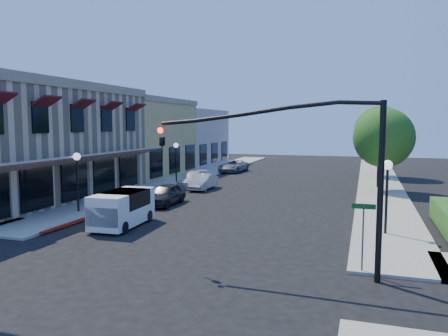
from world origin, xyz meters
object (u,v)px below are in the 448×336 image
(street_name_sign, at_px, (363,226))
(street_tree_a, at_px, (384,138))
(street_tree_b, at_px, (380,131))
(parked_car_d, at_px, (233,166))
(parked_car_c, at_px, (192,179))
(lamppost_left_far, at_px, (176,152))
(lamppost_right_far, at_px, (378,155))
(parked_car_a, at_px, (165,194))
(parked_car_b, at_px, (203,182))
(lamppost_left_near, at_px, (77,167))
(lamppost_right_near, at_px, (387,178))
(white_van, at_px, (122,207))
(signal_mast_arm, at_px, (314,158))

(street_name_sign, bearing_deg, street_tree_a, 86.24)
(street_tree_b, bearing_deg, parked_car_d, 180.00)
(street_tree_a, distance_m, parked_car_d, 18.37)
(street_tree_b, height_order, parked_car_c, street_tree_b)
(street_tree_a, height_order, lamppost_left_far, street_tree_a)
(lamppost_right_far, height_order, parked_car_a, lamppost_right_far)
(parked_car_c, bearing_deg, street_tree_a, -0.75)
(lamppost_left_far, bearing_deg, parked_car_b, -39.04)
(street_tree_a, distance_m, street_tree_b, 10.01)
(lamppost_left_near, relative_size, lamppost_right_near, 1.00)
(parked_car_a, bearing_deg, parked_car_d, 93.28)
(street_tree_a, height_order, parked_car_d, street_tree_a)
(white_van, bearing_deg, street_name_sign, -17.13)
(lamppost_left_near, xyz_separation_m, parked_car_d, (2.30, 24.00, -2.08))
(lamppost_left_near, bearing_deg, lamppost_right_far, 43.26)
(street_tree_b, distance_m, parked_car_c, 19.53)
(parked_car_a, xyz_separation_m, parked_car_c, (-1.40, 8.13, -0.05))
(parked_car_c, bearing_deg, lamppost_right_far, 6.89)
(street_tree_b, bearing_deg, white_van, -116.48)
(parked_car_a, bearing_deg, lamppost_right_near, -17.46)
(parked_car_d, bearing_deg, lamppost_right_far, -23.35)
(signal_mast_arm, relative_size, lamppost_right_far, 2.24)
(signal_mast_arm, bearing_deg, parked_car_b, 121.33)
(lamppost_left_far, relative_size, parked_car_d, 0.76)
(parked_car_c, bearing_deg, lamppost_right_near, -47.39)
(lamppost_right_far, height_order, white_van, lamppost_right_far)
(parked_car_b, bearing_deg, lamppost_left_far, 141.98)
(signal_mast_arm, height_order, parked_car_c, signal_mast_arm)
(street_name_sign, relative_size, white_van, 0.60)
(lamppost_right_near, bearing_deg, lamppost_right_far, 90.00)
(street_name_sign, relative_size, parked_car_c, 0.58)
(white_van, bearing_deg, parked_car_d, 94.27)
(street_tree_b, relative_size, signal_mast_arm, 0.88)
(lamppost_left_near, xyz_separation_m, lamppost_left_far, (0.00, 14.00, 0.00))
(lamppost_right_near, relative_size, parked_car_a, 0.89)
(signal_mast_arm, distance_m, lamppost_left_far, 25.07)
(signal_mast_arm, distance_m, white_van, 11.40)
(street_tree_a, distance_m, parked_car_c, 15.53)
(signal_mast_arm, xyz_separation_m, lamppost_left_near, (-14.36, 6.50, -1.35))
(street_name_sign, bearing_deg, parked_car_c, 127.39)
(street_tree_b, relative_size, parked_car_b, 1.88)
(street_tree_a, distance_m, lamppost_left_far, 17.36)
(street_name_sign, relative_size, parked_car_d, 0.53)
(parked_car_b, height_order, parked_car_d, parked_car_d)
(lamppost_right_near, distance_m, parked_car_b, 17.39)
(lamppost_left_far, bearing_deg, parked_car_c, -39.14)
(lamppost_right_near, bearing_deg, street_tree_b, 89.28)
(signal_mast_arm, height_order, lamppost_right_far, signal_mast_arm)
(lamppost_left_near, xyz_separation_m, parked_car_c, (2.30, 12.13, -2.10))
(street_tree_a, xyz_separation_m, street_name_sign, (-1.30, -19.80, -2.50))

